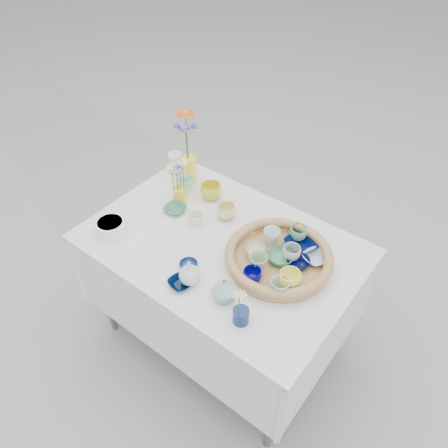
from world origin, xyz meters
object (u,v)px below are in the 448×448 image
Objects in this scene: display_table at (222,336)px; tall_vase_yellow at (190,169)px; wicker_tray at (279,258)px; bud_vase_seafoam at (224,290)px.

tall_vase_yellow reaches higher than display_table.
display_table is 2.66× the size of wicker_tray.
tall_vase_yellow is at bearing 140.66° from bud_vase_seafoam.
display_table is 0.88m from bud_vase_seafoam.
wicker_tray is at bearing 76.43° from bud_vase_seafoam.
tall_vase_yellow is (-0.44, 0.29, 0.84)m from display_table.
display_table is 11.72× the size of bud_vase_seafoam.
tall_vase_yellow is (-0.65, 0.53, 0.02)m from bud_vase_seafoam.
tall_vase_yellow reaches higher than bud_vase_seafoam.
display_table is 0.85m from wicker_tray.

